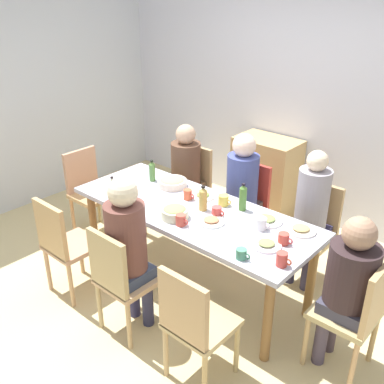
{
  "coord_description": "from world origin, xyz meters",
  "views": [
    {
      "loc": [
        2.15,
        -2.43,
        2.46
      ],
      "look_at": [
        0.0,
        0.0,
        0.91
      ],
      "focal_mm": 41.47,
      "sensor_mm": 36.0,
      "label": 1
    }
  ],
  "objects_px": {
    "chair_6": "(120,277)",
    "cup_3": "(284,239)",
    "chair_2": "(191,183)",
    "plate_3": "(211,221)",
    "plate_4": "(266,244)",
    "chair_7": "(358,310)",
    "person_7": "(349,280)",
    "cup_7": "(282,259)",
    "dining_table": "(192,217)",
    "cup_5": "(261,224)",
    "person_1": "(242,185)",
    "plate_1": "(203,196)",
    "person_2": "(185,168)",
    "bottle_1": "(113,188)",
    "chair_4": "(64,242)",
    "chair_3": "(194,322)",
    "plate_2": "(266,220)",
    "bowl_1": "(172,182)",
    "person_5": "(311,209)",
    "bottle_0": "(203,199)",
    "plate_0": "(301,229)",
    "cup_0": "(217,211)",
    "person_6": "(128,243)",
    "cup_2": "(242,254)",
    "cup_6": "(188,195)",
    "cup_4": "(224,200)",
    "bottle_3": "(152,171)",
    "chair_1": "(246,203)",
    "cup_1": "(181,220)",
    "chair_5": "(313,228)",
    "bottle_2": "(243,198)",
    "chair_0": "(88,187)",
    "bowl_0": "(174,212)"
  },
  "relations": [
    {
      "from": "chair_3",
      "to": "plate_2",
      "type": "distance_m",
      "value": 1.05
    },
    {
      "from": "person_1",
      "to": "person_5",
      "type": "xyz_separation_m",
      "value": [
        0.71,
        -0.0,
        -0.01
      ]
    },
    {
      "from": "person_6",
      "to": "plate_2",
      "type": "height_order",
      "value": "person_6"
    },
    {
      "from": "person_1",
      "to": "chair_6",
      "type": "bearing_deg",
      "value": -90.0
    },
    {
      "from": "person_7",
      "to": "cup_7",
      "type": "bearing_deg",
      "value": -149.76
    },
    {
      "from": "person_5",
      "to": "cup_6",
      "type": "xyz_separation_m",
      "value": [
        -0.85,
        -0.59,
        0.08
      ]
    },
    {
      "from": "cup_1",
      "to": "cup_2",
      "type": "height_order",
      "value": "cup_1"
    },
    {
      "from": "person_1",
      "to": "person_6",
      "type": "height_order",
      "value": "person_6"
    },
    {
      "from": "dining_table",
      "to": "cup_5",
      "type": "xyz_separation_m",
      "value": [
        0.61,
        0.09,
        0.13
      ]
    },
    {
      "from": "chair_2",
      "to": "plate_3",
      "type": "xyz_separation_m",
      "value": [
        0.98,
        -0.87,
        0.27
      ]
    },
    {
      "from": "bowl_0",
      "to": "bowl_1",
      "type": "relative_size",
      "value": 0.83
    },
    {
      "from": "cup_0",
      "to": "bottle_1",
      "type": "xyz_separation_m",
      "value": [
        -0.86,
        -0.35,
        0.06
      ]
    },
    {
      "from": "cup_1",
      "to": "cup_0",
      "type": "bearing_deg",
      "value": 69.71
    },
    {
      "from": "plate_2",
      "to": "cup_0",
      "type": "xyz_separation_m",
      "value": [
        -0.35,
        -0.18,
        0.02
      ]
    },
    {
      "from": "cup_1",
      "to": "chair_0",
      "type": "bearing_deg",
      "value": 170.47
    },
    {
      "from": "cup_0",
      "to": "bottle_3",
      "type": "height_order",
      "value": "bottle_3"
    },
    {
      "from": "bottle_3",
      "to": "chair_7",
      "type": "bearing_deg",
      "value": -4.82
    },
    {
      "from": "cup_4",
      "to": "bottle_0",
      "type": "relative_size",
      "value": 0.58
    },
    {
      "from": "plate_0",
      "to": "bottle_0",
      "type": "bearing_deg",
      "value": -163.85
    },
    {
      "from": "plate_4",
      "to": "cup_5",
      "type": "relative_size",
      "value": 1.76
    },
    {
      "from": "plate_3",
      "to": "dining_table",
      "type": "bearing_deg",
      "value": 163.7
    },
    {
      "from": "cup_6",
      "to": "person_6",
      "type": "bearing_deg",
      "value": -80.22
    },
    {
      "from": "chair_4",
      "to": "plate_1",
      "type": "bearing_deg",
      "value": 57.36
    },
    {
      "from": "cup_4",
      "to": "person_5",
      "type": "bearing_deg",
      "value": 40.89
    },
    {
      "from": "chair_4",
      "to": "chair_6",
      "type": "height_order",
      "value": "same"
    },
    {
      "from": "chair_6",
      "to": "cup_3",
      "type": "distance_m",
      "value": 1.21
    },
    {
      "from": "cup_2",
      "to": "bottle_1",
      "type": "relative_size",
      "value": 0.54
    },
    {
      "from": "cup_6",
      "to": "bottle_2",
      "type": "relative_size",
      "value": 0.46
    },
    {
      "from": "plate_4",
      "to": "chair_7",
      "type": "bearing_deg",
      "value": 7.16
    },
    {
      "from": "cup_6",
      "to": "bowl_1",
      "type": "bearing_deg",
      "value": 159.76
    },
    {
      "from": "chair_5",
      "to": "plate_2",
      "type": "relative_size",
      "value": 3.56
    },
    {
      "from": "cup_6",
      "to": "chair_3",
      "type": "bearing_deg",
      "value": -46.44
    },
    {
      "from": "person_1",
      "to": "person_6",
      "type": "bearing_deg",
      "value": -90.0
    },
    {
      "from": "chair_7",
      "to": "bowl_1",
      "type": "bearing_deg",
      "value": 173.58
    },
    {
      "from": "chair_2",
      "to": "plate_1",
      "type": "relative_size",
      "value": 4.45
    },
    {
      "from": "plate_0",
      "to": "cup_5",
      "type": "xyz_separation_m",
      "value": [
        -0.24,
        -0.17,
        0.03
      ]
    },
    {
      "from": "chair_6",
      "to": "chair_7",
      "type": "bearing_deg",
      "value": 28.63
    },
    {
      "from": "person_6",
      "to": "bottle_0",
      "type": "height_order",
      "value": "person_6"
    },
    {
      "from": "dining_table",
      "to": "bowl_1",
      "type": "bearing_deg",
      "value": 153.7
    },
    {
      "from": "cup_2",
      "to": "chair_1",
      "type": "bearing_deg",
      "value": 123.32
    },
    {
      "from": "chair_6",
      "to": "plate_1",
      "type": "bearing_deg",
      "value": 93.74
    },
    {
      "from": "cup_6",
      "to": "bottle_1",
      "type": "relative_size",
      "value": 0.53
    },
    {
      "from": "cup_6",
      "to": "bottle_2",
      "type": "height_order",
      "value": "bottle_2"
    },
    {
      "from": "plate_0",
      "to": "cup_4",
      "type": "height_order",
      "value": "cup_4"
    },
    {
      "from": "plate_0",
      "to": "bowl_1",
      "type": "bearing_deg",
      "value": -177.56
    },
    {
      "from": "person_5",
      "to": "cup_1",
      "type": "xyz_separation_m",
      "value": [
        -0.59,
        -0.96,
        0.08
      ]
    },
    {
      "from": "chair_3",
      "to": "bottle_1",
      "type": "relative_size",
      "value": 4.42
    },
    {
      "from": "person_2",
      "to": "bottle_0",
      "type": "distance_m",
      "value": 1.04
    },
    {
      "from": "cup_2",
      "to": "plate_4",
      "type": "bearing_deg",
      "value": 80.22
    },
    {
      "from": "person_2",
      "to": "bottle_1",
      "type": "height_order",
      "value": "person_2"
    }
  ]
}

